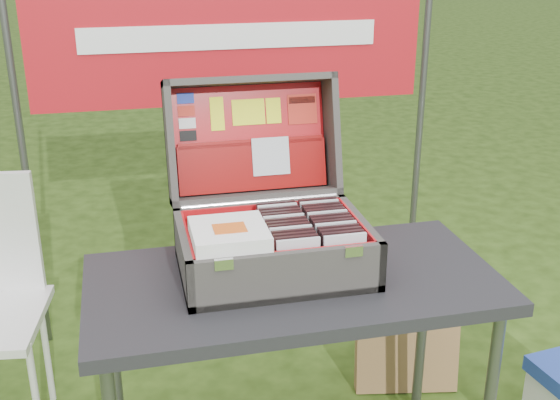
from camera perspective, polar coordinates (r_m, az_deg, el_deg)
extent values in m
cube|color=black|center=(2.07, 1.10, -6.81)|extent=(1.21, 0.61, 0.04)
cylinder|color=#59595B|center=(2.43, -13.25, -13.21)|extent=(0.04, 0.04, 0.71)
cylinder|color=#59595B|center=(2.62, 11.48, -10.26)|extent=(0.04, 0.04, 0.71)
cube|color=#54514B|center=(2.10, -0.48, -5.52)|extent=(0.55, 0.39, 0.02)
cube|color=#54514B|center=(1.91, 0.73, -6.29)|extent=(0.55, 0.02, 0.15)
cube|color=#54514B|center=(2.24, -1.52, -1.97)|extent=(0.55, 0.02, 0.15)
cube|color=#54514B|center=(2.03, -7.83, -4.64)|extent=(0.02, 0.39, 0.15)
cube|color=#54514B|center=(2.14, 6.49, -3.25)|extent=(0.02, 0.39, 0.15)
cube|color=red|center=(2.09, -0.48, -5.18)|extent=(0.51, 0.35, 0.01)
cube|color=silver|center=(1.84, -4.59, -5.23)|extent=(0.05, 0.01, 0.03)
cube|color=silver|center=(1.91, 6.01, -4.15)|extent=(0.05, 0.01, 0.03)
cylinder|color=silver|center=(2.22, -1.59, -0.10)|extent=(0.50, 0.02, 0.02)
cube|color=#54514B|center=(2.34, -2.53, 5.05)|extent=(0.55, 0.12, 0.39)
cube|color=#54514B|center=(2.28, -2.55, 9.71)|extent=(0.55, 0.15, 0.06)
cube|color=#54514B|center=(2.29, -1.96, 0.36)|extent=(0.55, 0.15, 0.06)
cube|color=#54514B|center=(2.24, -8.95, 4.54)|extent=(0.02, 0.25, 0.42)
cube|color=#54514B|center=(2.34, 4.18, 5.42)|extent=(0.02, 0.25, 0.42)
cube|color=red|center=(2.32, -2.47, 5.04)|extent=(0.51, 0.10, 0.34)
cube|color=red|center=(1.91, 0.64, -5.82)|extent=(0.51, 0.01, 0.13)
cube|color=red|center=(2.22, -1.45, -1.85)|extent=(0.51, 0.01, 0.13)
cube|color=red|center=(2.03, -7.46, -4.33)|extent=(0.01, 0.35, 0.13)
cube|color=red|center=(2.13, 6.15, -3.02)|extent=(0.01, 0.35, 0.13)
cube|color=#760100|center=(2.31, -2.25, 2.76)|extent=(0.49, 0.07, 0.16)
cube|color=#760100|center=(2.30, -2.34, 4.71)|extent=(0.48, 0.02, 0.02)
cube|color=silver|center=(2.30, -0.76, 3.58)|extent=(0.12, 0.04, 0.12)
cube|color=#1933B2|center=(2.29, -7.69, 8.19)|extent=(0.05, 0.01, 0.03)
cube|color=red|center=(2.29, -7.62, 7.19)|extent=(0.05, 0.01, 0.03)
cube|color=white|center=(2.29, -7.55, 6.20)|extent=(0.05, 0.01, 0.03)
cube|color=black|center=(2.29, -7.47, 5.20)|extent=(0.05, 0.01, 0.03)
cube|color=#ECF818|center=(2.30, -5.13, 6.99)|extent=(0.04, 0.03, 0.11)
cube|color=#ECF818|center=(2.32, -2.58, 7.15)|extent=(0.11, 0.02, 0.08)
cube|color=#ECF818|center=(2.33, -0.54, 7.27)|extent=(0.05, 0.02, 0.08)
cube|color=red|center=(2.36, 1.82, 7.40)|extent=(0.10, 0.03, 0.10)
cube|color=black|center=(2.36, 1.78, 8.13)|extent=(0.09, 0.01, 0.02)
cube|color=silver|center=(1.93, 1.48, -5.08)|extent=(0.12, 0.01, 0.14)
cube|color=black|center=(1.95, 1.33, -4.80)|extent=(0.12, 0.01, 0.14)
cube|color=black|center=(1.97, 1.17, -4.53)|extent=(0.12, 0.01, 0.14)
cube|color=black|center=(1.99, 1.02, -4.27)|extent=(0.12, 0.01, 0.14)
cube|color=silver|center=(2.01, 0.87, -4.01)|extent=(0.12, 0.01, 0.14)
cube|color=black|center=(2.03, 0.72, -3.75)|extent=(0.12, 0.01, 0.14)
cube|color=black|center=(2.05, 0.58, -3.50)|extent=(0.12, 0.01, 0.14)
cube|color=black|center=(2.07, 0.44, -3.26)|extent=(0.12, 0.01, 0.14)
cube|color=silver|center=(2.09, 0.30, -3.01)|extent=(0.12, 0.01, 0.14)
cube|color=black|center=(2.11, 0.17, -2.78)|extent=(0.12, 0.01, 0.14)
cube|color=black|center=(2.12, 0.03, -2.54)|extent=(0.12, 0.01, 0.14)
cube|color=black|center=(2.14, -0.10, -2.31)|extent=(0.12, 0.01, 0.14)
cube|color=silver|center=(2.16, -0.22, -2.09)|extent=(0.12, 0.01, 0.14)
cube|color=black|center=(2.18, -0.35, -1.87)|extent=(0.12, 0.01, 0.14)
cube|color=silver|center=(1.97, 5.26, -4.67)|extent=(0.12, 0.01, 0.14)
cube|color=black|center=(1.99, 5.06, -4.41)|extent=(0.12, 0.01, 0.14)
cube|color=black|center=(2.01, 4.87, -4.15)|extent=(0.12, 0.01, 0.14)
cube|color=black|center=(2.02, 4.69, -3.89)|extent=(0.12, 0.01, 0.14)
cube|color=silver|center=(2.04, 4.51, -3.64)|extent=(0.12, 0.01, 0.14)
cube|color=black|center=(2.06, 4.33, -3.39)|extent=(0.12, 0.01, 0.14)
cube|color=black|center=(2.08, 4.16, -3.15)|extent=(0.12, 0.01, 0.14)
cube|color=black|center=(2.10, 3.98, -2.91)|extent=(0.12, 0.01, 0.14)
cube|color=silver|center=(2.12, 3.82, -2.67)|extent=(0.12, 0.01, 0.14)
cube|color=black|center=(2.14, 3.65, -2.44)|extent=(0.12, 0.01, 0.14)
cube|color=black|center=(2.16, 3.49, -2.22)|extent=(0.12, 0.01, 0.14)
cube|color=black|center=(2.18, 3.33, -2.00)|extent=(0.12, 0.01, 0.14)
cube|color=silver|center=(2.19, 3.17, -1.78)|extent=(0.12, 0.01, 0.14)
cube|color=black|center=(2.21, 3.02, -1.56)|extent=(0.12, 0.01, 0.14)
cube|color=white|center=(1.95, -4.14, -3.22)|extent=(0.21, 0.21, 0.00)
cube|color=white|center=(1.95, -4.14, -3.09)|extent=(0.21, 0.21, 0.00)
cube|color=white|center=(1.94, -4.15, -2.95)|extent=(0.21, 0.21, 0.00)
cube|color=white|center=(1.94, -4.15, -2.82)|extent=(0.21, 0.21, 0.00)
cube|color=white|center=(1.94, -4.16, -2.68)|extent=(0.21, 0.21, 0.00)
cube|color=white|center=(1.94, -4.16, -2.55)|extent=(0.21, 0.21, 0.00)
cube|color=white|center=(1.93, -4.16, -2.41)|extent=(0.21, 0.21, 0.00)
cube|color=white|center=(1.93, -4.17, -2.28)|extent=(0.21, 0.21, 0.00)
cube|color=#D85919|center=(1.92, -4.12, -2.28)|extent=(0.09, 0.07, 0.00)
cylinder|color=silver|center=(2.83, -18.50, -11.23)|extent=(0.02, 0.02, 0.48)
cylinder|color=silver|center=(2.64, -19.62, -2.47)|extent=(0.02, 0.02, 0.45)
cube|color=brown|center=(2.82, 10.29, -11.15)|extent=(0.41, 0.19, 0.42)
cylinder|color=#59595B|center=(2.99, -20.12, 3.32)|extent=(0.03, 0.03, 1.70)
cylinder|color=#59595B|center=(3.24, 11.26, 5.52)|extent=(0.03, 0.03, 1.70)
cube|color=#A61018|center=(2.89, -4.01, 13.15)|extent=(1.60, 0.02, 0.55)
cube|color=white|center=(2.88, -3.97, 13.12)|extent=(1.20, 0.00, 0.10)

